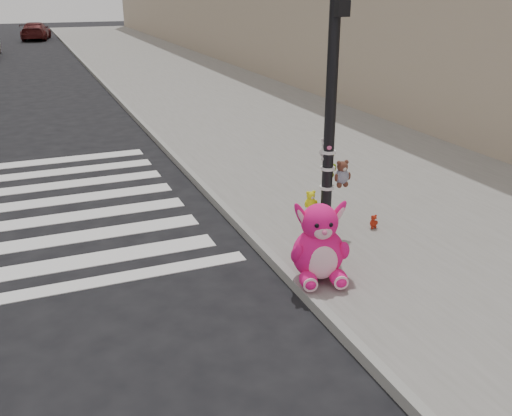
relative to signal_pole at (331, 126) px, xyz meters
name	(u,v)px	position (x,y,z in m)	size (l,w,h in m)	color
ground	(196,341)	(-2.62, -1.81, -1.82)	(120.00, 120.00, 0.00)	black
sidewalk_near	(263,117)	(2.38, 8.19, -1.75)	(7.00, 80.00, 0.14)	slate
curb_edge	(146,128)	(-1.07, 8.19, -1.75)	(0.12, 80.00, 0.15)	gray
signal_pole	(331,126)	(0.00, 0.00, 0.00)	(0.67, 0.49, 4.00)	black
pink_bunny	(319,247)	(-0.79, -1.24, -1.24)	(0.82, 0.91, 1.08)	#F9157A
red_teddy	(374,222)	(0.78, -0.13, -1.57)	(0.15, 0.11, 0.23)	#A52210
car_maroon_near	(36,31)	(-2.62, 38.04, -1.21)	(1.70, 4.19, 1.22)	#531717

